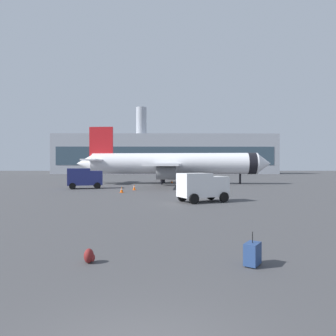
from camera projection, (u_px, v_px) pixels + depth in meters
airplane_at_gate at (172, 164)px, 54.60m from camera, size 35.77×32.28×10.50m
service_truck at (84, 177)px, 42.73m from camera, size 5.23×3.66×2.90m
cargo_van at (202, 186)px, 26.78m from camera, size 4.83×3.76×2.60m
safety_cone_near at (172, 181)px, 57.14m from camera, size 0.44×0.44×0.66m
safety_cone_mid at (122, 190)px, 36.14m from camera, size 0.44×0.44×0.75m
safety_cone_far at (134, 187)px, 40.07m from camera, size 0.44×0.44×0.76m
rolling_suitcase at (252, 254)px, 9.65m from camera, size 0.69×0.75×1.10m
traveller_backpack at (89, 256)px, 9.92m from camera, size 0.36×0.40×0.48m
terminal_building at (165, 154)px, 127.68m from camera, size 91.66×17.66×28.27m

